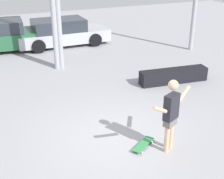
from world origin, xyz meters
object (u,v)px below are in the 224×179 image
(skateboard, at_px, (143,144))
(grind_box, at_px, (173,76))
(skateboarder, at_px, (171,112))
(parked_car_green, at_px, (0,36))
(parked_car_silver, at_px, (62,33))

(skateboard, relative_size, grind_box, 0.30)
(skateboarder, bearing_deg, skateboard, 118.81)
(parked_car_green, distance_m, parked_car_silver, 2.85)
(skateboarder, distance_m, grind_box, 4.32)
(skateboard, relative_size, parked_car_silver, 0.17)
(skateboarder, height_order, skateboard, skateboarder)
(skateboard, height_order, grind_box, grind_box)
(skateboard, xyz_separation_m, grind_box, (2.94, 3.11, 0.18))
(grind_box, xyz_separation_m, parked_car_green, (-5.19, 6.56, 0.44))
(skateboarder, xyz_separation_m, skateboard, (-0.47, 0.35, -0.95))
(skateboarder, relative_size, parked_car_green, 0.41)
(skateboarder, xyz_separation_m, parked_car_silver, (0.12, 9.71, -0.39))
(parked_car_green, xyz_separation_m, parked_car_silver, (2.84, -0.32, -0.05))
(parked_car_silver, bearing_deg, skateboarder, -90.83)
(skateboarder, distance_m, parked_car_green, 10.39)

